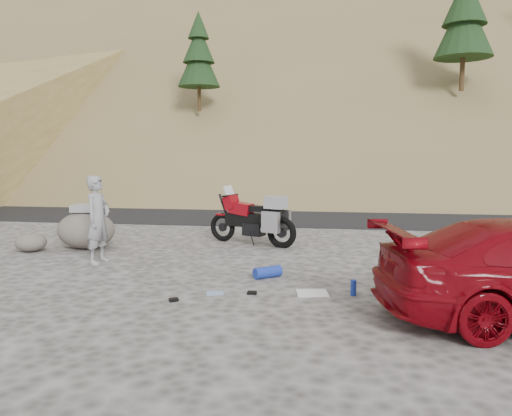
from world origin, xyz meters
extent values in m
plane|color=#484643|center=(0.00, 0.00, 0.00)|extent=(140.00, 140.00, 0.00)
cube|color=black|center=(0.00, 9.00, 0.00)|extent=(120.00, 7.00, 0.05)
cube|color=brown|center=(2.00, 30.00, 8.00)|extent=(110.00, 51.90, 46.72)
cube|color=brown|center=(2.00, 30.00, 8.30)|extent=(110.00, 43.28, 36.46)
cube|color=brown|center=(2.00, 50.00, 14.00)|extent=(120.00, 40.00, 30.00)
cylinder|color=#392915|center=(-4.00, 14.00, 4.90)|extent=(0.17, 0.17, 1.40)
cone|color=black|center=(-4.00, 14.00, 6.44)|extent=(2.00, 2.00, 2.25)
cone|color=black|center=(-4.00, 14.00, 7.29)|extent=(1.50, 1.50, 1.76)
cone|color=black|center=(-4.00, 14.00, 8.15)|extent=(1.00, 1.00, 1.26)
cylinder|color=#392915|center=(8.00, 15.00, 5.94)|extent=(0.22, 0.22, 1.82)
cone|color=black|center=(8.00, 15.00, 7.95)|extent=(2.60, 2.60, 2.92)
torus|color=black|center=(-0.49, 3.01, 0.36)|extent=(0.72, 0.39, 0.72)
cylinder|color=black|center=(-0.49, 3.01, 0.36)|extent=(0.23, 0.14, 0.22)
torus|color=black|center=(1.08, 2.37, 0.36)|extent=(0.77, 0.43, 0.77)
cylinder|color=black|center=(1.08, 2.37, 0.36)|extent=(0.26, 0.17, 0.24)
cylinder|color=black|center=(-0.41, 2.98, 0.77)|extent=(0.40, 0.22, 0.89)
cylinder|color=black|center=(-0.27, 2.92, 1.18)|extent=(0.30, 0.65, 0.05)
cube|color=black|center=(0.27, 2.70, 0.60)|extent=(1.31, 0.74, 0.33)
cube|color=black|center=(0.37, 2.66, 0.38)|extent=(0.58, 0.49, 0.31)
cube|color=maroon|center=(0.03, 2.80, 0.88)|extent=(0.66, 0.52, 0.34)
cube|color=maroon|center=(-0.24, 2.91, 1.01)|extent=(0.45, 0.47, 0.39)
cube|color=silver|center=(-0.31, 2.94, 1.29)|extent=(0.24, 0.35, 0.28)
cube|color=black|center=(0.52, 2.60, 0.90)|extent=(0.65, 0.45, 0.13)
cube|color=black|center=(0.90, 2.44, 0.85)|extent=(0.43, 0.33, 0.11)
cube|color=silver|center=(0.84, 2.16, 0.63)|extent=(0.45, 0.29, 0.49)
cube|color=silver|center=(1.05, 2.69, 0.63)|extent=(0.45, 0.29, 0.49)
cube|color=gray|center=(0.92, 2.44, 1.07)|extent=(0.57, 0.52, 0.28)
cube|color=maroon|center=(-0.49, 3.01, 0.69)|extent=(0.35, 0.25, 0.04)
cylinder|color=black|center=(0.34, 2.46, 0.20)|extent=(0.11, 0.22, 0.40)
cylinder|color=silver|center=(0.82, 2.32, 0.44)|extent=(0.50, 0.28, 0.14)
imported|color=gray|center=(-2.45, 0.18, 0.00)|extent=(0.51, 0.71, 1.79)
ellipsoid|color=#5B544E|center=(-3.46, 1.61, 0.44)|extent=(1.47, 1.29, 0.87)
cube|color=gray|center=(-3.46, 1.61, 0.96)|extent=(0.69, 0.56, 0.18)
ellipsoid|color=#5B544E|center=(-4.54, 1.07, 0.21)|extent=(0.88, 0.84, 0.43)
cube|color=white|center=(1.94, -1.40, 0.01)|extent=(0.55, 0.51, 0.02)
cylinder|color=#1A329D|center=(1.11, -0.51, 0.10)|extent=(0.53, 0.48, 0.21)
cylinder|color=#1A329D|center=(2.59, -1.42, 0.12)|extent=(0.10, 0.10, 0.25)
cone|color=red|center=(3.46, -1.98, 0.08)|extent=(0.16, 0.16, 0.17)
cube|color=black|center=(0.99, -1.58, 0.02)|extent=(0.16, 0.12, 0.04)
cube|color=black|center=(-0.12, -2.14, 0.02)|extent=(0.17, 0.16, 0.05)
cube|color=#829AC9|center=(0.40, -1.65, 0.01)|extent=(0.32, 0.27, 0.01)
camera|label=1|loc=(2.22, -9.24, 2.25)|focal=35.00mm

